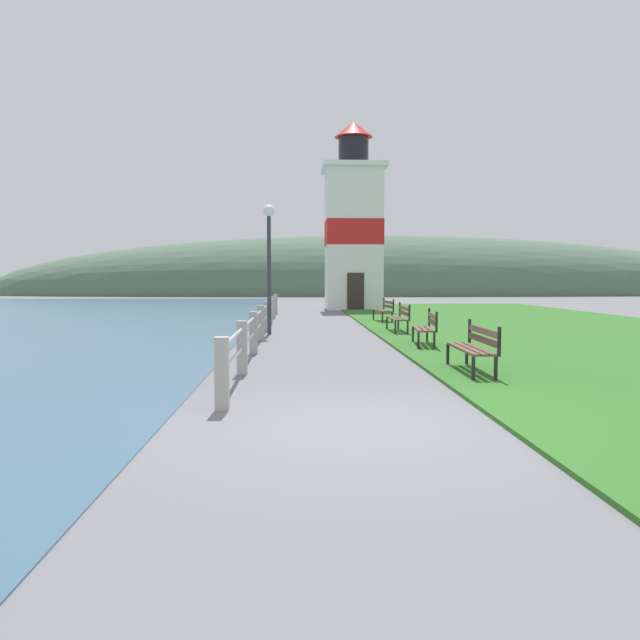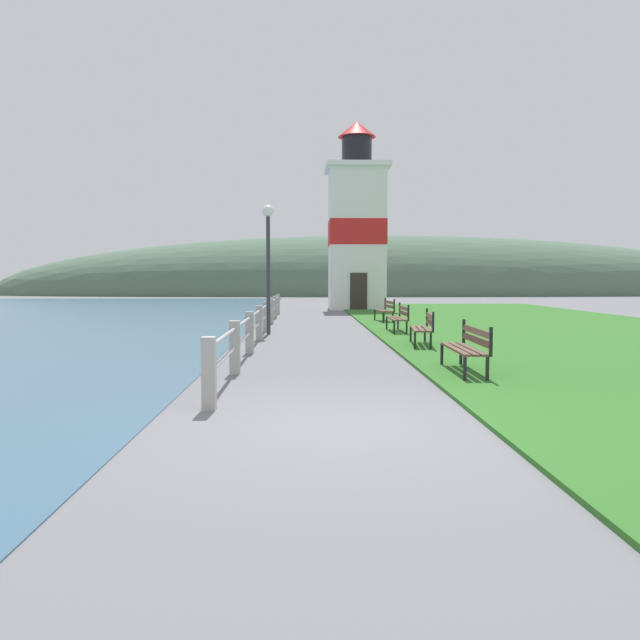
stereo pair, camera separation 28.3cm
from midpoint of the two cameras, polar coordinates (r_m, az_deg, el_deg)
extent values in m
plane|color=slate|center=(7.39, 2.69, -9.76)|extent=(160.00, 160.00, 0.00)
cube|color=#2D6623|center=(21.96, 20.67, -0.83)|extent=(12.00, 39.34, 0.06)
cube|color=#A8A399|center=(8.34, -9.16, -4.85)|extent=(0.18, 0.18, 0.97)
cube|color=#A8A399|center=(11.33, -7.09, -2.51)|extent=(0.18, 0.18, 0.97)
cube|color=#A8A399|center=(14.35, -5.90, -1.16)|extent=(0.18, 0.18, 0.97)
cube|color=#A8A399|center=(17.37, -5.12, -0.27)|extent=(0.18, 0.18, 0.97)
cube|color=#A8A399|center=(20.40, -4.57, 0.35)|extent=(0.18, 0.18, 0.97)
cube|color=#A8A399|center=(23.43, -4.16, 0.81)|extent=(0.18, 0.18, 0.97)
cube|color=#A8A399|center=(26.47, -3.85, 1.16)|extent=(0.18, 0.18, 0.97)
cube|color=#A8A399|center=(29.50, -3.60, 1.45)|extent=(0.18, 0.18, 0.97)
cylinder|color=#B2B2B7|center=(18.86, -4.83, 1.09)|extent=(0.06, 21.29, 0.06)
cylinder|color=#B2B2B7|center=(18.88, -4.82, 0.06)|extent=(0.06, 21.29, 0.06)
cube|color=brown|center=(11.44, 12.90, -2.60)|extent=(0.16, 1.96, 0.04)
cube|color=brown|center=(11.47, 13.62, -2.59)|extent=(0.16, 1.96, 0.04)
cube|color=brown|center=(11.51, 14.33, -2.58)|extent=(0.16, 1.96, 0.04)
cube|color=brown|center=(11.50, 14.78, -1.00)|extent=(0.10, 1.96, 0.11)
cube|color=brown|center=(11.51, 14.76, -1.78)|extent=(0.10, 1.96, 0.11)
cube|color=black|center=(10.54, 13.85, -4.50)|extent=(0.05, 0.05, 0.45)
cube|color=black|center=(12.38, 11.72, -3.23)|extent=(0.05, 0.05, 0.45)
cube|color=black|center=(10.63, 15.79, -4.46)|extent=(0.05, 0.05, 0.45)
cube|color=black|center=(12.46, 13.39, -3.21)|extent=(0.05, 0.05, 0.45)
cube|color=black|center=(10.59, 16.09, -1.94)|extent=(0.05, 0.05, 0.49)
cube|color=black|center=(12.42, 13.64, -1.05)|extent=(0.05, 0.05, 0.49)
cube|color=brown|center=(15.75, 9.13, -0.79)|extent=(0.31, 1.76, 0.04)
cube|color=brown|center=(15.76, 9.66, -0.79)|extent=(0.31, 1.76, 0.04)
cube|color=brown|center=(15.78, 10.19, -0.79)|extent=(0.31, 1.76, 0.04)
cube|color=brown|center=(15.76, 10.52, 0.35)|extent=(0.25, 1.76, 0.11)
cube|color=brown|center=(15.77, 10.52, -0.22)|extent=(0.25, 1.76, 0.11)
cube|color=black|center=(14.92, 9.21, -1.99)|extent=(0.06, 0.06, 0.45)
cube|color=black|center=(16.62, 8.78, -1.39)|extent=(0.06, 0.06, 0.45)
cube|color=black|center=(14.95, 10.63, -2.00)|extent=(0.06, 0.06, 0.45)
cube|color=black|center=(16.65, 10.05, -1.40)|extent=(0.06, 0.06, 0.45)
cube|color=black|center=(14.92, 10.84, -0.20)|extent=(0.06, 0.06, 0.49)
cube|color=black|center=(16.62, 10.23, 0.22)|extent=(0.06, 0.06, 0.49)
cube|color=brown|center=(19.59, 6.97, 0.14)|extent=(0.13, 1.91, 0.04)
cube|color=brown|center=(19.61, 7.40, 0.14)|extent=(0.13, 1.91, 0.04)
cube|color=brown|center=(19.64, 7.82, 0.14)|extent=(0.13, 1.91, 0.04)
cube|color=brown|center=(19.63, 8.08, 1.07)|extent=(0.08, 1.91, 0.11)
cube|color=brown|center=(19.64, 8.08, 0.61)|extent=(0.08, 1.91, 0.11)
cube|color=black|center=(18.69, 7.23, -0.79)|extent=(0.05, 0.05, 0.45)
cube|color=black|center=(20.52, 6.51, -0.37)|extent=(0.05, 0.05, 0.45)
cube|color=black|center=(18.75, 8.35, -0.79)|extent=(0.05, 0.05, 0.45)
cube|color=black|center=(20.57, 7.53, -0.37)|extent=(0.05, 0.05, 0.45)
cube|color=black|center=(18.72, 8.52, 0.64)|extent=(0.05, 0.05, 0.49)
cube|color=black|center=(20.55, 7.68, 0.94)|extent=(0.05, 0.05, 0.49)
cube|color=brown|center=(24.16, 5.83, 0.86)|extent=(0.25, 1.68, 0.04)
cube|color=brown|center=(24.19, 6.17, 0.86)|extent=(0.25, 1.68, 0.04)
cube|color=brown|center=(24.22, 6.50, 0.86)|extent=(0.25, 1.68, 0.04)
cube|color=brown|center=(24.22, 6.71, 1.61)|extent=(0.19, 1.68, 0.11)
cube|color=brown|center=(24.23, 6.71, 1.24)|extent=(0.19, 1.68, 0.11)
cube|color=black|center=(23.37, 6.14, 0.15)|extent=(0.05, 0.05, 0.45)
cube|color=black|center=(24.96, 5.35, 0.39)|extent=(0.05, 0.05, 0.45)
cube|color=black|center=(23.45, 7.02, 0.16)|extent=(0.05, 0.05, 0.45)
cube|color=black|center=(25.03, 6.18, 0.40)|extent=(0.05, 0.05, 0.45)
cube|color=black|center=(23.43, 7.15, 1.30)|extent=(0.05, 0.05, 0.49)
cube|color=black|center=(25.02, 6.30, 1.47)|extent=(0.05, 0.05, 0.49)
cube|color=white|center=(34.69, 3.59, 7.30)|extent=(3.00, 3.00, 7.61)
cube|color=red|center=(34.71, 3.59, 7.93)|extent=(3.04, 3.04, 1.37)
cube|color=white|center=(35.14, 3.62, 13.71)|extent=(3.45, 3.45, 0.25)
cylinder|color=black|center=(35.31, 3.62, 15.13)|extent=(1.65, 1.65, 1.53)
cone|color=red|center=(35.56, 3.63, 17.01)|extent=(2.06, 2.06, 0.84)
cube|color=#332823|center=(33.13, 3.80, 2.60)|extent=(0.90, 0.06, 2.00)
cylinder|color=#333338|center=(19.23, -4.33, 4.06)|extent=(0.12, 0.12, 3.60)
sphere|color=white|center=(19.34, -4.36, 9.93)|extent=(0.36, 0.36, 0.36)
ellipsoid|color=#4C6651|center=(63.98, 6.23, 2.32)|extent=(80.00, 16.00, 12.00)
camera|label=1|loc=(0.14, -89.62, 0.03)|focal=35.00mm
camera|label=2|loc=(0.14, 90.38, -0.03)|focal=35.00mm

